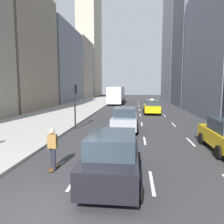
{
  "coord_description": "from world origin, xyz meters",
  "views": [
    {
      "loc": [
        1.96,
        -5.53,
        3.42
      ],
      "look_at": [
        0.02,
        12.87,
        1.2
      ],
      "focal_mm": 35.0,
      "sensor_mm": 36.0,
      "label": 1
    }
  ],
  "objects": [
    {
      "name": "lane_markings",
      "position": [
        2.6,
        23.0,
        0.01
      ],
      "size": [
        5.72,
        56.0,
        0.01
      ],
      "color": "white",
      "rests_on": "ground"
    },
    {
      "name": "sedan_silver_behind",
      "position": [
        1.2,
        1.95,
        0.91
      ],
      "size": [
        2.02,
        4.45,
        1.8
      ],
      "color": "black",
      "rests_on": "ground"
    },
    {
      "name": "city_bus",
      "position": [
        -1.61,
        36.76,
        1.79
      ],
      "size": [
        2.8,
        11.61,
        3.25
      ],
      "color": "silver",
      "rests_on": "ground"
    },
    {
      "name": "traffic_light_pole",
      "position": [
        -2.75,
        11.31,
        2.41
      ],
      "size": [
        0.24,
        0.42,
        3.6
      ],
      "color": "black",
      "rests_on": "ground"
    },
    {
      "name": "ground_plane",
      "position": [
        0.0,
        0.0,
        0.0
      ],
      "size": [
        160.0,
        160.0,
        0.0
      ],
      "primitive_type": "plane",
      "color": "#333335"
    },
    {
      "name": "sedan_black_near",
      "position": [
        1.2,
        11.06,
        0.91
      ],
      "size": [
        2.02,
        4.66,
        1.79
      ],
      "color": "#9EA0A5",
      "rests_on": "ground"
    },
    {
      "name": "sidewalk_left",
      "position": [
        -7.0,
        27.0,
        0.07
      ],
      "size": [
        8.0,
        66.0,
        0.15
      ],
      "primitive_type": "cube",
      "color": "#ADAAA3",
      "rests_on": "ground"
    },
    {
      "name": "building_row_right",
      "position": [
        12.0,
        30.04,
        12.93
      ],
      "size": [
        6.0,
        55.9,
        30.75
      ],
      "color": "slate",
      "rests_on": "ground"
    },
    {
      "name": "taxi_second",
      "position": [
        4.0,
        21.5,
        0.88
      ],
      "size": [
        2.02,
        4.4,
        1.87
      ],
      "color": "yellow",
      "rests_on": "ground"
    },
    {
      "name": "skateboarder",
      "position": [
        -1.36,
        2.84,
        0.96
      ],
      "size": [
        0.36,
        0.8,
        1.75
      ],
      "color": "brown",
      "rests_on": "ground"
    },
    {
      "name": "building_row_left",
      "position": [
        -14.0,
        43.83,
        12.33
      ],
      "size": [
        6.0,
        78.49,
        35.48
      ],
      "color": "gray",
      "rests_on": "ground"
    }
  ]
}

